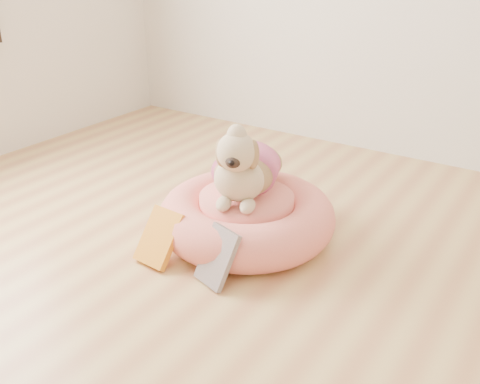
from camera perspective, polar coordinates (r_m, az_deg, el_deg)
The scene contains 4 objects.
pet_bed at distance 2.24m, azimuth 0.71°, elevation -2.63°, with size 0.74×0.74×0.19m.
dog at distance 2.14m, azimuth 0.43°, elevation 3.99°, with size 0.33×0.47×0.35m, color olive, non-canonical shape.
book_yellow at distance 2.10m, azimuth -8.59°, elevation -4.82°, with size 0.15×0.03×0.23m, color yellow.
book_white at distance 1.95m, azimuth -2.44°, elevation -6.93°, with size 0.14×0.02×0.22m, color silver.
Camera 1 is at (0.81, -0.72, 1.13)m, focal length 40.00 mm.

